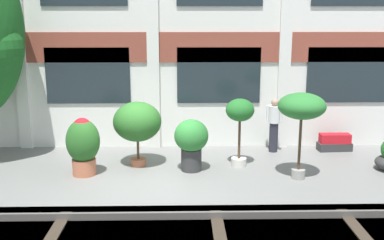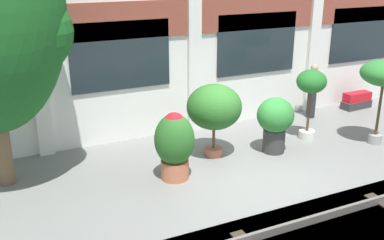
% 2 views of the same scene
% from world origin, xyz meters
% --- Properties ---
extents(ground_plane, '(80.00, 80.00, 0.00)m').
position_xyz_m(ground_plane, '(0.00, 0.00, 0.00)').
color(ground_plane, slate).
extents(potted_plant_terracotta_small, '(0.76, 0.76, 1.87)m').
position_xyz_m(potted_plant_terracotta_small, '(2.41, 0.95, 1.41)').
color(potted_plant_terracotta_small, beige).
rests_on(potted_plant_terracotta_small, ground).
extents(potted_plant_stone_basin, '(0.86, 0.86, 1.50)m').
position_xyz_m(potted_plant_stone_basin, '(-1.67, 0.33, 0.84)').
color(potted_plant_stone_basin, '#B76647').
rests_on(potted_plant_stone_basin, ground).
extents(potted_plant_glazed_jar, '(0.90, 0.90, 1.38)m').
position_xyz_m(potted_plant_glazed_jar, '(1.11, 0.61, 0.82)').
color(potted_plant_glazed_jar, '#333333').
rests_on(potted_plant_glazed_jar, ground).
extents(potted_plant_tall_urn, '(1.17, 1.17, 2.19)m').
position_xyz_m(potted_plant_tall_urn, '(3.79, -0.07, 1.80)').
color(potted_plant_tall_urn, gray).
rests_on(potted_plant_tall_urn, ground).
extents(potted_plant_low_pan, '(1.30, 1.30, 1.77)m').
position_xyz_m(potted_plant_low_pan, '(-0.34, 1.04, 1.21)').
color(potted_plant_low_pan, '#B76647').
rests_on(potted_plant_low_pan, ground).
extents(potted_plant_square_trough, '(1.03, 0.45, 0.52)m').
position_xyz_m(potted_plant_square_trough, '(5.52, 2.34, 0.25)').
color(potted_plant_square_trough, '#333333').
rests_on(potted_plant_square_trough, ground).
extents(resident_by_doorway, '(0.43, 0.36, 1.63)m').
position_xyz_m(resident_by_doorway, '(3.62, 2.28, 0.87)').
color(resident_by_doorway, '#282833').
rests_on(resident_by_doorway, ground).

